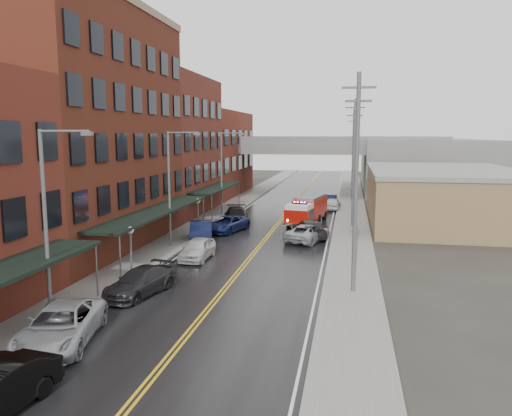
{
  "coord_description": "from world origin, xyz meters",
  "views": [
    {
      "loc": [
        6.84,
        -12.3,
        8.75
      ],
      "look_at": [
        -0.37,
        26.04,
        3.0
      ],
      "focal_mm": 35.0,
      "sensor_mm": 36.0,
      "label": 1
    }
  ],
  "objects": [
    {
      "name": "parked_car_right_3",
      "position": [
        4.61,
        48.83,
        0.76
      ],
      "size": [
        1.62,
        4.62,
        1.52
      ],
      "primitive_type": "imported",
      "rotation": [
        0.0,
        0.0,
        3.14
      ],
      "color": "black",
      "rests_on": "ground"
    },
    {
      "name": "curb_right",
      "position": [
        5.65,
        30.0,
        0.07
      ],
      "size": [
        0.3,
        160.0,
        0.15
      ],
      "primitive_type": "cube",
      "color": "gray",
      "rests_on": "ground"
    },
    {
      "name": "awning_1",
      "position": [
        -7.49,
        23.0,
        2.99
      ],
      "size": [
        2.6,
        18.0,
        3.09
      ],
      "color": "black",
      "rests_on": "ground"
    },
    {
      "name": "parked_car_left_6",
      "position": [
        -3.97,
        30.96,
        0.72
      ],
      "size": [
        3.79,
        5.68,
        1.45
      ],
      "primitive_type": "imported",
      "rotation": [
        0.0,
        0.0,
        -0.29
      ],
      "color": "#141D4D",
      "rests_on": "ground"
    },
    {
      "name": "parked_car_right_1",
      "position": [
        3.6,
        29.8,
        0.78
      ],
      "size": [
        3.6,
        5.74,
        1.55
      ],
      "primitive_type": "imported",
      "rotation": [
        0.0,
        0.0,
        3.43
      ],
      "color": "black",
      "rests_on": "ground"
    },
    {
      "name": "brick_building_far",
      "position": [
        -13.3,
        58.0,
        6.0
      ],
      "size": [
        9.0,
        20.0,
        12.0
      ],
      "primitive_type": "cube",
      "color": "maroon",
      "rests_on": "ground"
    },
    {
      "name": "parked_car_left_2",
      "position": [
        -4.93,
        5.8,
        0.8
      ],
      "size": [
        3.88,
        6.23,
        1.61
      ],
      "primitive_type": "imported",
      "rotation": [
        0.0,
        0.0,
        0.22
      ],
      "color": "#999CA0",
      "rests_on": "ground"
    },
    {
      "name": "parked_car_right_0",
      "position": [
        3.6,
        28.2,
        0.71
      ],
      "size": [
        3.92,
        5.61,
        1.42
      ],
      "primitive_type": "imported",
      "rotation": [
        0.0,
        0.0,
        2.8
      ],
      "color": "#A3A5AB",
      "rests_on": "ground"
    },
    {
      "name": "fire_truck",
      "position": [
        2.78,
        36.4,
        1.44
      ],
      "size": [
        4.03,
        7.61,
        2.66
      ],
      "rotation": [
        0.0,
        0.0,
        -0.2
      ],
      "color": "#A51107",
      "rests_on": "ground"
    },
    {
      "name": "brick_building_c",
      "position": [
        -13.3,
        40.5,
        7.5
      ],
      "size": [
        9.0,
        15.0,
        15.0
      ],
      "primitive_type": "cube",
      "color": "maroon",
      "rests_on": "ground"
    },
    {
      "name": "utility_pole_0",
      "position": [
        7.2,
        15.0,
        6.31
      ],
      "size": [
        1.8,
        0.24,
        12.0
      ],
      "color": "#59595B",
      "rests_on": "ground"
    },
    {
      "name": "parked_car_left_5",
      "position": [
        -5.0,
        26.26,
        0.84
      ],
      "size": [
        3.12,
        5.38,
        1.68
      ],
      "primitive_type": "imported",
      "rotation": [
        0.0,
        0.0,
        0.28
      ],
      "color": "black",
      "rests_on": "ground"
    },
    {
      "name": "right_far_block",
      "position": [
        18.0,
        70.0,
        4.0
      ],
      "size": [
        18.0,
        30.0,
        8.0
      ],
      "primitive_type": "cube",
      "color": "slate",
      "rests_on": "ground"
    },
    {
      "name": "awning_2",
      "position": [
        -7.49,
        40.5,
        2.99
      ],
      "size": [
        2.6,
        13.0,
        3.09
      ],
      "color": "black",
      "rests_on": "ground"
    },
    {
      "name": "globe_lamp_2",
      "position": [
        -6.4,
        30.0,
        2.31
      ],
      "size": [
        0.44,
        0.44,
        3.12
      ],
      "color": "#59595B",
      "rests_on": "ground"
    },
    {
      "name": "utility_pole_1",
      "position": [
        7.2,
        35.0,
        6.31
      ],
      "size": [
        1.8,
        0.24,
        12.0
      ],
      "color": "#59595B",
      "rests_on": "ground"
    },
    {
      "name": "parked_car_left_7",
      "position": [
        -4.04,
        34.8,
        0.83
      ],
      "size": [
        3.41,
        6.06,
        1.66
      ],
      "primitive_type": "imported",
      "rotation": [
        0.0,
        0.0,
        0.2
      ],
      "color": "black",
      "rests_on": "ground"
    },
    {
      "name": "sidewalk_left",
      "position": [
        -7.3,
        30.0,
        0.07
      ],
      "size": [
        3.0,
        160.0,
        0.15
      ],
      "primitive_type": "cube",
      "color": "slate",
      "rests_on": "ground"
    },
    {
      "name": "street_lamp_0",
      "position": [
        -6.55,
        8.0,
        5.19
      ],
      "size": [
        2.64,
        0.22,
        9.0
      ],
      "color": "#59595B",
      "rests_on": "ground"
    },
    {
      "name": "parked_car_right_2",
      "position": [
        5.0,
        46.2,
        0.73
      ],
      "size": [
        1.95,
        4.35,
        1.45
      ],
      "primitive_type": "imported",
      "rotation": [
        0.0,
        0.0,
        3.09
      ],
      "color": "silver",
      "rests_on": "ground"
    },
    {
      "name": "globe_lamp_1",
      "position": [
        -6.4,
        16.0,
        2.31
      ],
      "size": [
        0.44,
        0.44,
        3.12
      ],
      "color": "#59595B",
      "rests_on": "ground"
    },
    {
      "name": "brick_building_b",
      "position": [
        -13.3,
        23.0,
        9.0
      ],
      "size": [
        9.0,
        20.0,
        18.0
      ],
      "primitive_type": "cube",
      "color": "#562516",
      "rests_on": "ground"
    },
    {
      "name": "parked_car_left_4",
      "position": [
        -3.6,
        20.77,
        0.76
      ],
      "size": [
        1.82,
        4.46,
        1.51
      ],
      "primitive_type": "imported",
      "rotation": [
        0.0,
        0.0,
        -0.01
      ],
      "color": "silver",
      "rests_on": "ground"
    },
    {
      "name": "sidewalk_right",
      "position": [
        7.3,
        30.0,
        0.07
      ],
      "size": [
        3.0,
        160.0,
        0.15
      ],
      "primitive_type": "cube",
      "color": "slate",
      "rests_on": "ground"
    },
    {
      "name": "utility_pole_2",
      "position": [
        7.2,
        55.0,
        6.31
      ],
      "size": [
        1.8,
        0.24,
        12.0
      ],
      "color": "#59595B",
      "rests_on": "ground"
    },
    {
      "name": "road",
      "position": [
        0.0,
        30.0,
        0.01
      ],
      "size": [
        11.0,
        160.0,
        0.02
      ],
      "primitive_type": "cube",
      "color": "black",
      "rests_on": "ground"
    },
    {
      "name": "curb_left",
      "position": [
        -5.65,
        30.0,
        0.07
      ],
      "size": [
        0.3,
        160.0,
        0.15
      ],
      "primitive_type": "cube",
      "color": "gray",
      "rests_on": "ground"
    },
    {
      "name": "tan_building",
      "position": [
        16.0,
        40.0,
        2.5
      ],
      "size": [
        14.0,
        22.0,
        5.0
      ],
      "primitive_type": "cube",
      "color": "#93784F",
      "rests_on": "ground"
    },
    {
      "name": "street_lamp_1",
      "position": [
        -6.55,
        24.0,
        5.19
      ],
      "size": [
        2.64,
        0.22,
        9.0
      ],
      "color": "#59595B",
      "rests_on": "ground"
    },
    {
      "name": "parked_car_left_3",
      "position": [
        -4.34,
        12.61,
        0.72
      ],
      "size": [
        3.13,
        5.32,
        1.45
      ],
      "primitive_type": "imported",
      "rotation": [
        0.0,
        0.0,
        -0.24
      ],
      "color": "black",
      "rests_on": "ground"
    },
    {
      "name": "street_lamp_2",
      "position": [
        -6.55,
        40.0,
        5.19
      ],
      "size": [
        2.64,
        0.22,
        9.0
      ],
      "color": "#59595B",
      "rests_on": "ground"
    },
    {
      "name": "overpass",
      "position": [
        0.0,
        62.0,
        5.99
      ],
      "size": [
        40.0,
        10.0,
        7.5
      ],
      "color": "slate",
      "rests_on": "ground"
    }
  ]
}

